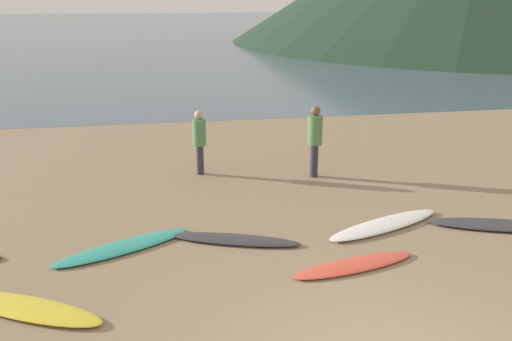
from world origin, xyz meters
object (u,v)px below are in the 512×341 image
object	(u,v)px
person_1	(315,136)
surfboard_4	(354,265)
surfboard_1	(28,308)
surfboard_2	(123,247)
person_2	(199,137)
surfboard_3	(235,239)
surfboard_5	(385,225)
surfboard_6	(499,225)

from	to	relation	value
person_1	surfboard_4	bearing A→B (deg)	165.09
surfboard_1	surfboard_4	size ratio (longest dim) A/B	1.08
surfboard_1	surfboard_2	xyz separation A→B (m)	(1.20, 1.77, -0.01)
person_1	person_2	size ratio (longest dim) A/B	1.09
surfboard_2	person_2	world-z (taller)	person_2
person_1	surfboard_3	bearing A→B (deg)	136.81
surfboard_2	surfboard_5	xyz separation A→B (m)	(4.80, 0.09, 0.01)
surfboard_5	surfboard_6	world-z (taller)	surfboard_5
surfboard_6	surfboard_5	bearing A→B (deg)	-172.44
surfboard_1	person_1	world-z (taller)	person_1
surfboard_5	surfboard_1	bearing A→B (deg)	175.00
surfboard_1	surfboard_2	world-z (taller)	surfboard_1
surfboard_6	person_1	size ratio (longest dim) A/B	1.50
surfboard_2	surfboard_3	size ratio (longest dim) A/B	1.07
surfboard_4	surfboard_1	bearing A→B (deg)	172.41
surfboard_3	surfboard_4	distance (m)	2.17
surfboard_2	person_1	size ratio (longest dim) A/B	1.46
surfboard_4	surfboard_5	world-z (taller)	surfboard_5
surfboard_4	person_1	bearing A→B (deg)	69.56
surfboard_3	surfboard_2	bearing A→B (deg)	-161.89
surfboard_1	surfboard_5	xyz separation A→B (m)	(5.99, 1.86, -0.00)
surfboard_2	surfboard_6	distance (m)	6.91
surfboard_3	surfboard_6	distance (m)	4.98
surfboard_2	person_1	world-z (taller)	person_1
surfboard_5	surfboard_6	size ratio (longest dim) A/B	1.03
surfboard_3	surfboard_5	distance (m)	2.87
surfboard_3	person_2	xyz separation A→B (m)	(-0.29, 3.93, 0.88)
surfboard_5	person_1	size ratio (longest dim) A/B	1.55
surfboard_2	surfboard_4	bearing A→B (deg)	-46.39
surfboard_2	surfboard_6	size ratio (longest dim) A/B	0.97
surfboard_5	person_2	xyz separation A→B (m)	(-3.15, 3.79, 0.87)
surfboard_1	surfboard_2	bearing A→B (deg)	84.79
surfboard_6	person_2	distance (m)	6.77
surfboard_2	surfboard_5	world-z (taller)	surfboard_5
surfboard_1	person_2	distance (m)	6.39
surfboard_2	surfboard_6	bearing A→B (deg)	-29.16
surfboard_6	surfboard_3	bearing A→B (deg)	-164.72
surfboard_6	person_2	size ratio (longest dim) A/B	1.64
person_2	surfboard_5	bearing A→B (deg)	112.16
person_1	person_2	xyz separation A→B (m)	(-2.65, 0.66, -0.09)
surfboard_2	surfboard_3	xyz separation A→B (m)	(1.93, -0.05, 0.01)
surfboard_5	person_2	bearing A→B (deg)	107.48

